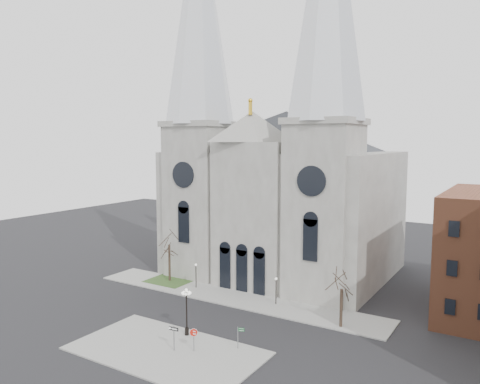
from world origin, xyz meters
The scene contains 13 objects.
ground centered at (0.00, 0.00, 0.00)m, with size 160.00×160.00×0.00m, color black.
sidewalk_near centered at (3.00, -5.00, 0.07)m, with size 18.00×10.00×0.14m, color gray.
sidewalk_far centered at (0.00, 11.00, 0.07)m, with size 40.00×6.00×0.14m, color gray.
grass_patch centered at (-11.00, 12.00, 0.09)m, with size 6.00×5.00×0.18m, color #29461E.
cathedral centered at (0.00, 22.86, 18.48)m, with size 33.00×26.66×54.00m.
tree_left centered at (-11.00, 12.00, 5.58)m, with size 3.20×3.20×7.50m.
tree_right centered at (15.00, 9.00, 4.47)m, with size 3.20×3.20×6.00m.
ped_lamp_left centered at (-6.00, 11.50, 2.33)m, with size 0.32×0.32×3.26m.
ped_lamp_right centered at (6.00, 11.50, 2.33)m, with size 0.32×0.32×3.26m.
stop_sign centered at (5.34, -3.82, 1.74)m, with size 0.78×0.22×2.22m.
globe_lamp centered at (2.51, -1.28, 3.18)m, with size 1.25×1.25×4.84m.
one_way_sign centered at (3.70, -4.70, 1.74)m, with size 1.05×0.13×2.41m.
street_name_sign centered at (8.58, -1.10, 1.39)m, with size 0.62×0.32×2.10m.
Camera 1 is at (30.98, -37.00, 19.71)m, focal length 35.00 mm.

